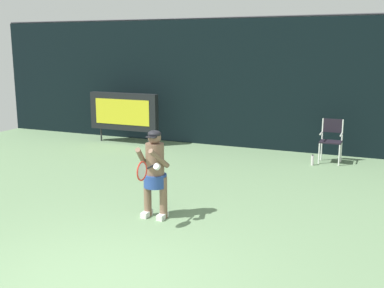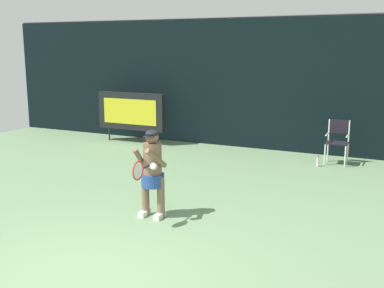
{
  "view_description": "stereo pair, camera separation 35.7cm",
  "coord_description": "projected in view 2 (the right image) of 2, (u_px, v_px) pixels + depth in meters",
  "views": [
    {
      "loc": [
        3.16,
        -4.35,
        2.85
      ],
      "look_at": [
        -0.24,
        3.64,
        1.05
      ],
      "focal_mm": 44.26,
      "sensor_mm": 36.0,
      "label": 1
    },
    {
      "loc": [
        3.49,
        -4.21,
        2.85
      ],
      "look_at": [
        -0.24,
        3.64,
        1.05
      ],
      "focal_mm": 44.26,
      "sensor_mm": 36.0,
      "label": 2
    }
  ],
  "objects": [
    {
      "name": "scoreboard",
      "position": [
        131.0,
        111.0,
        14.08
      ],
      "size": [
        2.2,
        0.21,
        1.5
      ],
      "color": "black",
      "rests_on": "ground"
    },
    {
      "name": "umpire_chair",
      "position": [
        338.0,
        139.0,
        11.57
      ],
      "size": [
        0.52,
        0.44,
        1.08
      ],
      "color": "white",
      "rests_on": "ground"
    },
    {
      "name": "water_bottle",
      "position": [
        318.0,
        162.0,
        11.4
      ],
      "size": [
        0.07,
        0.07,
        0.27
      ],
      "color": "silver",
      "rests_on": "ground"
    },
    {
      "name": "tennis_player",
      "position": [
        152.0,
        170.0,
        7.92
      ],
      "size": [
        0.52,
        0.59,
        1.5
      ],
      "color": "white",
      "rests_on": "ground"
    },
    {
      "name": "backdrop_screen",
      "position": [
        276.0,
        85.0,
        12.91
      ],
      "size": [
        18.0,
        0.12,
        3.66
      ],
      "color": "black",
      "rests_on": "ground"
    },
    {
      "name": "tennis_racket",
      "position": [
        139.0,
        170.0,
        7.36
      ],
      "size": [
        0.03,
        0.6,
        0.31
      ],
      "rotation": [
        0.0,
        0.0,
        0.3
      ],
      "color": "black"
    }
  ]
}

